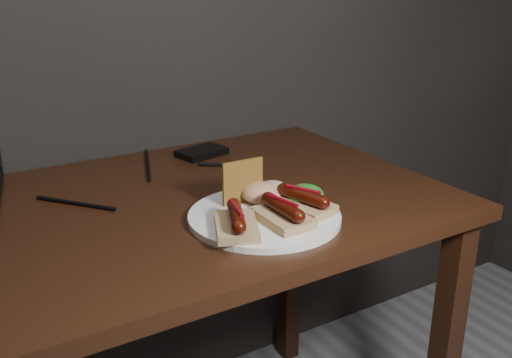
{
  "coord_description": "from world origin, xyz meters",
  "views": [
    {
      "loc": [
        -0.24,
        0.4,
        1.18
      ],
      "look_at": [
        0.27,
        1.25,
        0.82
      ],
      "focal_mm": 40.0,
      "sensor_mm": 36.0,
      "label": 1
    }
  ],
  "objects": [
    {
      "name": "desk",
      "position": [
        0.0,
        1.38,
        0.66
      ],
      "size": [
        1.4,
        0.7,
        0.75
      ],
      "color": "#311A0C",
      "rests_on": "ground"
    },
    {
      "name": "hard_drive",
      "position": [
        0.34,
        1.62,
        0.76
      ],
      "size": [
        0.13,
        0.1,
        0.02
      ],
      "primitive_type": "cube",
      "rotation": [
        0.0,
        0.0,
        0.24
      ],
      "color": "black",
      "rests_on": "desk"
    },
    {
      "name": "desk_cables",
      "position": [
        0.02,
        1.53,
        0.75
      ],
      "size": [
        0.84,
        0.33,
        0.01
      ],
      "color": "black",
      "rests_on": "desk"
    },
    {
      "name": "plate",
      "position": [
        0.27,
        1.22,
        0.76
      ],
      "size": [
        0.36,
        0.36,
        0.01
      ],
      "primitive_type": "cylinder",
      "rotation": [
        0.0,
        0.0,
        -0.37
      ],
      "color": "white",
      "rests_on": "desk"
    },
    {
      "name": "bread_sausage_left",
      "position": [
        0.19,
        1.18,
        0.78
      ],
      "size": [
        0.11,
        0.13,
        0.04
      ],
      "color": "tan",
      "rests_on": "plate"
    },
    {
      "name": "bread_sausage_center",
      "position": [
        0.27,
        1.17,
        0.78
      ],
      "size": [
        0.07,
        0.12,
        0.04
      ],
      "color": "tan",
      "rests_on": "plate"
    },
    {
      "name": "bread_sausage_right",
      "position": [
        0.34,
        1.19,
        0.78
      ],
      "size": [
        0.1,
        0.13,
        0.04
      ],
      "color": "tan",
      "rests_on": "plate"
    },
    {
      "name": "crispbread",
      "position": [
        0.26,
        1.28,
        0.8
      ],
      "size": [
        0.08,
        0.01,
        0.08
      ],
      "primitive_type": "cube",
      "color": "#AC842F",
      "rests_on": "plate"
    },
    {
      "name": "salad_greens",
      "position": [
        0.36,
        1.21,
        0.78
      ],
      "size": [
        0.07,
        0.07,
        0.04
      ],
      "primitive_type": "ellipsoid",
      "color": "#165511",
      "rests_on": "plate"
    },
    {
      "name": "salsa_mound",
      "position": [
        0.29,
        1.27,
        0.78
      ],
      "size": [
        0.07,
        0.07,
        0.04
      ],
      "primitive_type": "ellipsoid",
      "color": "#9D170F",
      "rests_on": "plate"
    },
    {
      "name": "coleslaw_mound",
      "position": [
        0.32,
        1.27,
        0.78
      ],
      "size": [
        0.06,
        0.06,
        0.04
      ],
      "primitive_type": "ellipsoid",
      "color": "beige",
      "rests_on": "plate"
    }
  ]
}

